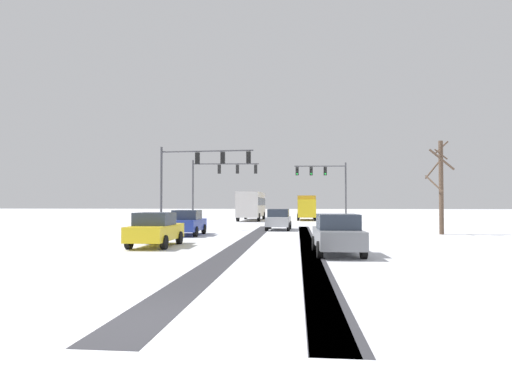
{
  "coord_description": "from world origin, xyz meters",
  "views": [
    {
      "loc": [
        2.67,
        -7.07,
        2.05
      ],
      "look_at": [
        0.0,
        20.15,
        2.8
      ],
      "focal_mm": 29.33,
      "sensor_mm": 36.0,
      "label": 1
    }
  ],
  "objects": [
    {
      "name": "bus_oncoming",
      "position": [
        -2.84,
        43.85,
        1.99
      ],
      "size": [
        2.68,
        11.0,
        3.38
      ],
      "color": "silver",
      "rests_on": "ground"
    },
    {
      "name": "traffic_signal_near_left",
      "position": [
        -4.97,
        24.65,
        4.83
      ],
      "size": [
        7.4,
        0.6,
        6.5
      ],
      "color": "#47474C",
      "rests_on": "ground"
    },
    {
      "name": "sidewalk_kerb_right",
      "position": [
        9.33,
        12.95,
        0.06
      ],
      "size": [
        4.0,
        31.67,
        0.12
      ],
      "primitive_type": "cube",
      "color": "white",
      "rests_on": "ground"
    },
    {
      "name": "wheel_track_right_lane",
      "position": [
        3.26,
        14.39,
        0.0
      ],
      "size": [
        0.87,
        31.67,
        0.01
      ],
      "primitive_type": "cube",
      "color": "#38383D",
      "rests_on": "ground"
    },
    {
      "name": "bare_tree_sidewalk_mid",
      "position": [
        12.18,
        21.67,
        3.35
      ],
      "size": [
        1.58,
        1.96,
        6.25
      ],
      "color": "brown",
      "rests_on": "ground"
    },
    {
      "name": "wheel_track_left_lane",
      "position": [
        -0.04,
        14.39,
        0.0
      ],
      "size": [
        1.06,
        31.67,
        0.01
      ],
      "primitive_type": "cube",
      "color": "#38383D",
      "rests_on": "ground"
    },
    {
      "name": "car_blue_second",
      "position": [
        -4.36,
        19.32,
        0.82
      ],
      "size": [
        1.91,
        4.14,
        1.62
      ],
      "color": "#233899",
      "rests_on": "ground"
    },
    {
      "name": "traffic_signal_far_left",
      "position": [
        -5.21,
        34.99,
        4.82
      ],
      "size": [
        6.85,
        0.79,
        6.5
      ],
      "color": "#47474C",
      "rests_on": "ground"
    },
    {
      "name": "car_yellow_cab_third",
      "position": [
        -4.03,
        12.27,
        0.82
      ],
      "size": [
        1.88,
        4.13,
        1.62
      ],
      "color": "yellow",
      "rests_on": "ground"
    },
    {
      "name": "ground_plane",
      "position": [
        0.0,
        0.0,
        0.0
      ],
      "size": [
        300.0,
        300.0,
        0.0
      ],
      "primitive_type": "plane",
      "color": "silver"
    },
    {
      "name": "wheel_track_center",
      "position": [
        3.17,
        14.39,
        0.0
      ],
      "size": [
        0.72,
        31.67,
        0.01
      ],
      "primitive_type": "cube",
      "color": "#38383D",
      "rests_on": "ground"
    },
    {
      "name": "box_truck_delivery",
      "position": [
        3.85,
        45.17,
        1.63
      ],
      "size": [
        2.36,
        7.42,
        3.02
      ],
      "color": "yellow",
      "rests_on": "ground"
    },
    {
      "name": "car_silver_lead",
      "position": [
        1.25,
        25.33,
        0.82
      ],
      "size": [
        1.93,
        4.15,
        1.62
      ],
      "color": "#B7BABF",
      "rests_on": "ground"
    },
    {
      "name": "car_grey_fourth",
      "position": [
        4.29,
        9.99,
        0.82
      ],
      "size": [
        1.93,
        4.15,
        1.62
      ],
      "color": "slate",
      "rests_on": "ground"
    },
    {
      "name": "traffic_signal_far_right",
      "position": [
        5.72,
        38.6,
        4.78
      ],
      "size": [
        5.61,
        0.75,
        6.5
      ],
      "color": "#47474C",
      "rests_on": "ground"
    }
  ]
}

